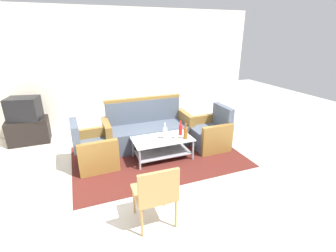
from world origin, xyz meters
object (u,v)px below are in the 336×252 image
object	(u,v)px
couch	(148,130)
tv_stand	(29,131)
coffee_table	(162,145)
cup	(176,136)
wicker_chair	(156,192)
television	(24,109)
armchair_right	(210,134)
bottle_red	(181,130)
armchair_left	(94,151)
bottle_clear	(165,133)
bottle_brown	(186,133)

from	to	relation	value
couch	tv_stand	bearing A→B (deg)	-23.31
coffee_table	cup	size ratio (longest dim) A/B	11.00
coffee_table	wicker_chair	distance (m)	1.72
cup	television	bearing A→B (deg)	145.97
couch	armchair_right	bearing A→B (deg)	153.78
couch	bottle_red	size ratio (longest dim) A/B	6.43
armchair_left	wicker_chair	xyz separation A→B (m)	(0.56, -1.78, 0.21)
couch	bottle_clear	xyz separation A→B (m)	(0.12, -0.72, 0.21)
armchair_right	bottle_clear	distance (m)	1.08
armchair_left	coffee_table	world-z (taller)	armchair_left
armchair_right	bottle_brown	world-z (taller)	armchair_right
television	couch	bearing A→B (deg)	168.52
tv_stand	television	bearing A→B (deg)	77.83
armchair_right	tv_stand	world-z (taller)	armchair_right
bottle_brown	television	bearing A→B (deg)	146.25
armchair_left	armchair_right	size ratio (longest dim) A/B	1.00
armchair_left	coffee_table	distance (m)	1.23
couch	television	world-z (taller)	television
armchair_left	television	world-z (taller)	television
armchair_right	television	world-z (taller)	television
bottle_clear	bottle_red	distance (m)	0.34
coffee_table	bottle_red	distance (m)	0.46
armchair_right	bottle_red	size ratio (longest dim) A/B	3.03
bottle_brown	television	size ratio (longest dim) A/B	0.45
bottle_brown	cup	world-z (taller)	bottle_brown
television	bottle_red	bearing A→B (deg)	161.20
bottle_red	bottle_clear	bearing A→B (deg)	-169.68
armchair_right	bottle_red	distance (m)	0.75
bottle_brown	tv_stand	xyz separation A→B (m)	(-2.84, 1.89, -0.27)
couch	coffee_table	world-z (taller)	couch
bottle_brown	wicker_chair	size ratio (longest dim) A/B	0.37
armchair_right	tv_stand	bearing A→B (deg)	65.43
armchair_left	cup	world-z (taller)	armchair_left
wicker_chair	bottle_brown	bearing A→B (deg)	54.79
bottle_red	wicker_chair	world-z (taller)	wicker_chair
armchair_left	bottle_clear	distance (m)	1.30
bottle_red	cup	xyz separation A→B (m)	(-0.14, -0.12, -0.06)
bottle_clear	cup	world-z (taller)	bottle_clear
bottle_brown	television	xyz separation A→B (m)	(-2.84, 1.89, 0.23)
television	wicker_chair	bearing A→B (deg)	130.49
armchair_left	bottle_clear	bearing A→B (deg)	78.26
cup	television	distance (m)	3.25
coffee_table	television	xyz separation A→B (m)	(-2.44, 1.74, 0.49)
bottle_clear	cup	distance (m)	0.21
coffee_table	bottle_red	world-z (taller)	bottle_red
couch	armchair_left	world-z (taller)	couch
coffee_table	bottle_brown	size ratio (longest dim) A/B	3.58
armchair_left	armchair_right	bearing A→B (deg)	86.13
armchair_right	bottle_brown	distance (m)	0.79
cup	bottle_red	bearing A→B (deg)	39.43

